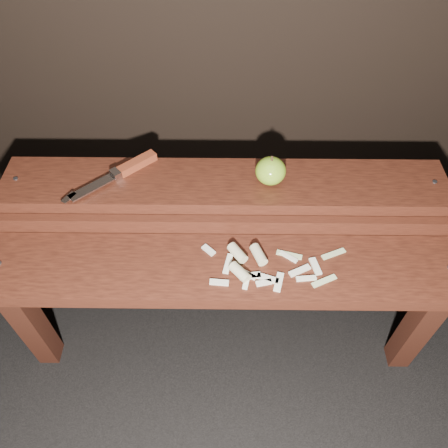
{
  "coord_description": "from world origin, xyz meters",
  "views": [
    {
      "loc": [
        0.01,
        -0.67,
        1.31
      ],
      "look_at": [
        0.0,
        0.06,
        0.45
      ],
      "focal_mm": 35.0,
      "sensor_mm": 36.0,
      "label": 1
    }
  ],
  "objects_px": {
    "bench_front_tier": "(223,284)",
    "apple": "(271,171)",
    "bench_rear_tier": "(224,204)",
    "knife": "(126,169)"
  },
  "relations": [
    {
      "from": "bench_front_tier",
      "to": "apple",
      "type": "height_order",
      "value": "apple"
    },
    {
      "from": "bench_rear_tier",
      "to": "apple",
      "type": "height_order",
      "value": "apple"
    },
    {
      "from": "knife",
      "to": "bench_rear_tier",
      "type": "bearing_deg",
      "value": -6.93
    },
    {
      "from": "apple",
      "to": "bench_front_tier",
      "type": "bearing_deg",
      "value": -117.52
    },
    {
      "from": "knife",
      "to": "bench_front_tier",
      "type": "bearing_deg",
      "value": -44.19
    },
    {
      "from": "bench_rear_tier",
      "to": "apple",
      "type": "bearing_deg",
      "value": 2.06
    },
    {
      "from": "apple",
      "to": "knife",
      "type": "xyz_separation_m",
      "value": [
        -0.39,
        0.03,
        -0.02
      ]
    },
    {
      "from": "bench_rear_tier",
      "to": "knife",
      "type": "bearing_deg",
      "value": 173.07
    },
    {
      "from": "bench_rear_tier",
      "to": "knife",
      "type": "height_order",
      "value": "knife"
    },
    {
      "from": "bench_rear_tier",
      "to": "bench_front_tier",
      "type": "bearing_deg",
      "value": -90.0
    }
  ]
}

